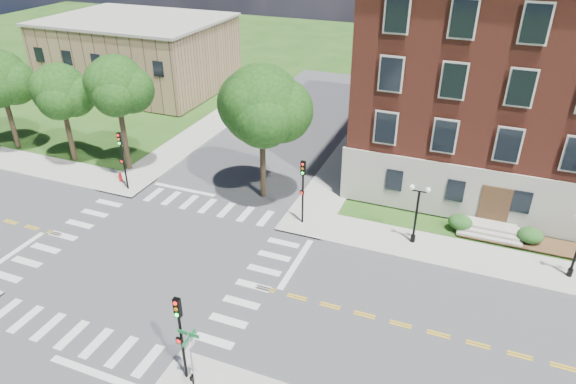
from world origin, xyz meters
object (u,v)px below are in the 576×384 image
at_px(twin_lamp_west, 417,211).
at_px(traffic_signal_se, 180,329).
at_px(street_sign_pole, 190,347).
at_px(traffic_signal_ne, 303,184).
at_px(push_button_post, 193,383).
at_px(fire_hydrant, 120,177).
at_px(traffic_signal_nw, 122,154).

bearing_deg(twin_lamp_west, traffic_signal_se, -117.69).
height_order(traffic_signal_se, street_sign_pole, traffic_signal_se).
bearing_deg(traffic_signal_se, street_sign_pole, -9.48).
xyz_separation_m(traffic_signal_ne, push_button_post, (0.48, -15.68, -2.39)).
bearing_deg(traffic_signal_se, push_button_post, -39.75).
xyz_separation_m(street_sign_pole, fire_hydrant, (-16.12, 15.47, -1.84)).
bearing_deg(street_sign_pole, traffic_signal_nw, 135.35).
height_order(traffic_signal_nw, fire_hydrant, traffic_signal_nw).
height_order(traffic_signal_ne, twin_lamp_west, traffic_signal_ne).
xyz_separation_m(twin_lamp_west, street_sign_pole, (-7.63, -15.51, -0.21)).
xyz_separation_m(traffic_signal_nw, fire_hydrant, (-1.34, 0.87, -2.72)).
bearing_deg(twin_lamp_west, street_sign_pole, -116.18).
bearing_deg(fire_hydrant, twin_lamp_west, 0.09).
bearing_deg(fire_hydrant, push_button_post, -44.29).
bearing_deg(traffic_signal_nw, traffic_signal_ne, 1.77).
xyz_separation_m(traffic_signal_ne, traffic_signal_nw, (-14.68, -0.45, 0.00)).
height_order(traffic_signal_nw, street_sign_pole, traffic_signal_nw).
relative_size(traffic_signal_se, traffic_signal_nw, 1.00).
xyz_separation_m(push_button_post, fire_hydrant, (-16.50, 16.10, -0.33)).
bearing_deg(traffic_signal_se, twin_lamp_west, 62.31).
distance_m(push_button_post, fire_hydrant, 23.05).
xyz_separation_m(traffic_signal_nw, twin_lamp_west, (22.40, 0.91, -0.66)).
bearing_deg(traffic_signal_ne, street_sign_pole, -89.62).
distance_m(street_sign_pole, fire_hydrant, 22.42).
relative_size(push_button_post, fire_hydrant, 1.60).
distance_m(twin_lamp_west, fire_hydrant, 23.83).
distance_m(twin_lamp_west, street_sign_pole, 17.28).
xyz_separation_m(traffic_signal_se, traffic_signal_nw, (-14.30, 14.52, 0.00)).
height_order(push_button_post, fire_hydrant, push_button_post).
xyz_separation_m(traffic_signal_ne, street_sign_pole, (0.10, -15.05, -0.88)).
bearing_deg(fire_hydrant, traffic_signal_ne, -1.49).
distance_m(traffic_signal_nw, push_button_post, 21.61).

